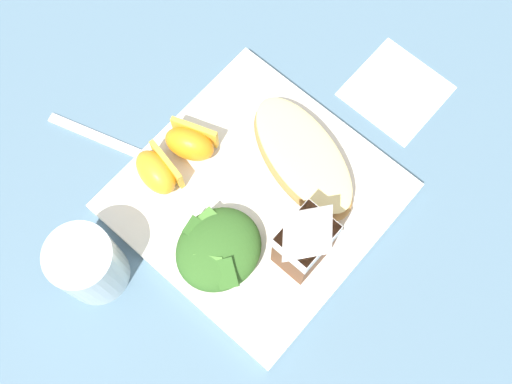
# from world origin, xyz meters

# --- Properties ---
(ground) EXTENTS (3.00, 3.00, 0.00)m
(ground) POSITION_xyz_m (0.00, 0.00, 0.00)
(ground) COLOR slate
(white_plate) EXTENTS (0.28, 0.28, 0.02)m
(white_plate) POSITION_xyz_m (0.00, 0.00, 0.01)
(white_plate) COLOR white
(white_plate) RESTS_ON ground
(cheesy_pizza_bread) EXTENTS (0.13, 0.19, 0.04)m
(cheesy_pizza_bread) POSITION_xyz_m (-0.06, 0.02, 0.03)
(cheesy_pizza_bread) COLOR #B77F42
(cheesy_pizza_bread) RESTS_ON white_plate
(green_salad_pile) EXTENTS (0.10, 0.09, 0.04)m
(green_salad_pile) POSITION_xyz_m (0.08, 0.02, 0.04)
(green_salad_pile) COLOR #336023
(green_salad_pile) RESTS_ON white_plate
(milk_carton) EXTENTS (0.06, 0.05, 0.11)m
(milk_carton) POSITION_xyz_m (0.02, 0.09, 0.08)
(milk_carton) COLOR brown
(milk_carton) RESTS_ON white_plate
(orange_wedge_front) EXTENTS (0.05, 0.07, 0.04)m
(orange_wedge_front) POSITION_xyz_m (0.01, -0.10, 0.04)
(orange_wedge_front) COLOR orange
(orange_wedge_front) RESTS_ON white_plate
(orange_wedge_middle) EXTENTS (0.05, 0.07, 0.04)m
(orange_wedge_middle) POSITION_xyz_m (0.06, -0.10, 0.04)
(orange_wedge_middle) COLOR orange
(orange_wedge_middle) RESTS_ON white_plate
(paper_napkin) EXTENTS (0.11, 0.11, 0.00)m
(paper_napkin) POSITION_xyz_m (-0.22, 0.04, 0.00)
(paper_napkin) COLOR white
(paper_napkin) RESTS_ON ground
(metal_fork) EXTENTS (0.07, 0.18, 0.01)m
(metal_fork) POSITION_xyz_m (0.06, -0.16, 0.00)
(metal_fork) COLOR silver
(metal_fork) RESTS_ON ground
(drinking_clear_cup) EXTENTS (0.07, 0.07, 0.09)m
(drinking_clear_cup) POSITION_xyz_m (0.19, -0.08, 0.05)
(drinking_clear_cup) COLOR silver
(drinking_clear_cup) RESTS_ON ground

